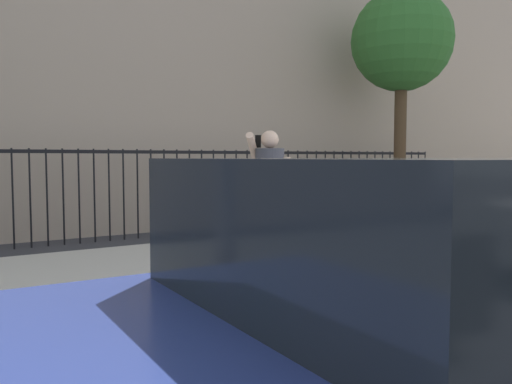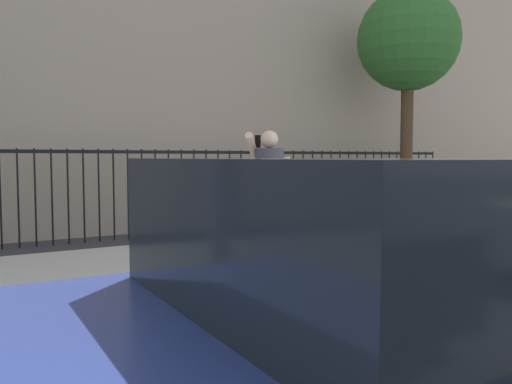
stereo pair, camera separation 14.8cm
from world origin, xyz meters
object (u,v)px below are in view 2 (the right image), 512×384
Objects in this scene: pedestrian_on_phone at (272,189)px; parked_hatchback at (452,335)px; street_bench at (450,200)px; street_tree_mid at (408,42)px.

parked_hatchback is at bearing -111.95° from pedestrian_on_phone.
street_bench is at bearing 15.52° from pedestrian_on_phone.
street_tree_mid reaches higher than parked_hatchback.
street_tree_mid is (5.47, 3.00, 2.86)m from pedestrian_on_phone.
parked_hatchback is 10.21m from street_tree_mid.
pedestrian_on_phone is at bearing 68.05° from parked_hatchback.
street_bench is 3.73m from street_tree_mid.
street_bench is (4.88, 1.36, -0.44)m from pedestrian_on_phone.
street_bench is at bearing 38.49° from parked_hatchback.
pedestrian_on_phone is at bearing -164.48° from street_bench.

